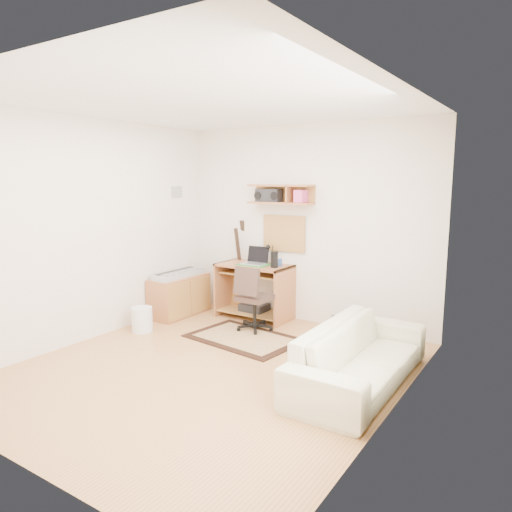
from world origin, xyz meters
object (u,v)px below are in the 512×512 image
Objects in this scene: desk at (254,291)px; printer at (347,327)px; sofa at (360,345)px; task_chair at (255,298)px; cabinet at (179,296)px.

printer is (1.34, 0.06, -0.29)m from desk.
desk is 2.35m from sofa.
task_chair is 1.21m from printer.
printer is at bearing 2.51° from desk.
task_chair is at bearing 65.02° from sofa.
task_chair is 1.28m from cabinet.
task_chair is (0.31, -0.46, 0.05)m from desk.
desk is at bearing 165.05° from printer.
printer is (2.30, 0.52, -0.19)m from cabinet.
sofa is at bearing -80.81° from printer.
sofa is (2.96, -0.79, 0.10)m from cabinet.
sofa is at bearing -24.36° from task_chair.
desk reaches higher than sofa.
desk is 0.55m from task_chair.
sofa is (2.00, -1.25, -0.00)m from desk.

